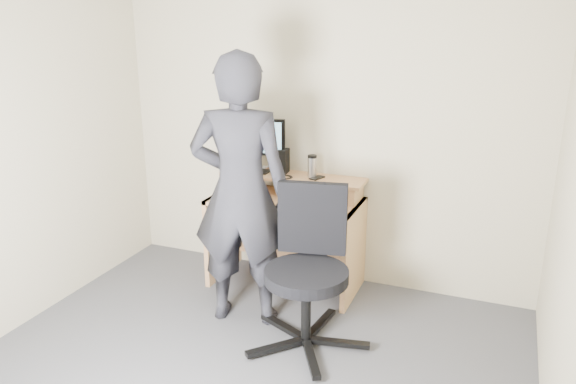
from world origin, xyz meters
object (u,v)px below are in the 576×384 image
Objects in this scene: desk at (289,220)px; monitor at (257,140)px; office_chair at (308,262)px; person at (240,192)px.

desk is 0.70m from monitor.
office_chair is (0.46, -0.80, 0.03)m from desk.
desk is 2.61× the size of monitor.
office_chair is (0.77, -0.85, -0.60)m from monitor.
desk is at bearing -110.91° from person.
monitor is 0.80m from person.
office_chair is at bearing 155.55° from person.
office_chair is 0.69m from person.
person reaches higher than desk.
office_chair is at bearing -64.49° from monitor.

